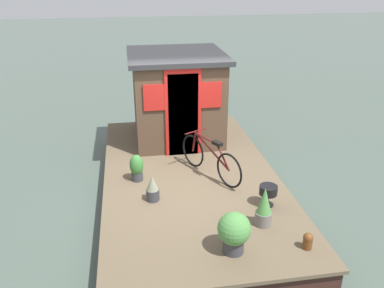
{
  "coord_description": "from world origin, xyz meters",
  "views": [
    {
      "loc": [
        -6.57,
        1.06,
        4.02
      ],
      "look_at": [
        -0.2,
        0.0,
        1.15
      ],
      "focal_mm": 37.47,
      "sensor_mm": 36.0,
      "label": 1
    }
  ],
  "objects_px": {
    "houseboat_cabin": "(177,96)",
    "potted_plant_sage": "(137,168)",
    "mooring_bollard": "(308,240)",
    "bicycle": "(210,158)",
    "charcoal_grill": "(268,191)",
    "potted_plant_succulent": "(264,207)",
    "potted_plant_fern": "(153,189)",
    "potted_plant_geranium": "(234,231)"
  },
  "relations": [
    {
      "from": "bicycle",
      "to": "potted_plant_sage",
      "type": "relative_size",
      "value": 2.94
    },
    {
      "from": "houseboat_cabin",
      "to": "bicycle",
      "type": "bearing_deg",
      "value": -169.86
    },
    {
      "from": "potted_plant_geranium",
      "to": "potted_plant_sage",
      "type": "relative_size",
      "value": 1.19
    },
    {
      "from": "potted_plant_geranium",
      "to": "charcoal_grill",
      "type": "distance_m",
      "value": 1.34
    },
    {
      "from": "potted_plant_succulent",
      "to": "potted_plant_sage",
      "type": "distance_m",
      "value": 2.48
    },
    {
      "from": "houseboat_cabin",
      "to": "potted_plant_succulent",
      "type": "height_order",
      "value": "houseboat_cabin"
    },
    {
      "from": "potted_plant_succulent",
      "to": "potted_plant_fern",
      "type": "bearing_deg",
      "value": 58.62
    },
    {
      "from": "potted_plant_sage",
      "to": "mooring_bollard",
      "type": "bearing_deg",
      "value": -136.17
    },
    {
      "from": "potted_plant_succulent",
      "to": "potted_plant_fern",
      "type": "xyz_separation_m",
      "value": [
        0.97,
        1.59,
        -0.09
      ]
    },
    {
      "from": "potted_plant_fern",
      "to": "potted_plant_geranium",
      "type": "bearing_deg",
      "value": -146.83
    },
    {
      "from": "houseboat_cabin",
      "to": "bicycle",
      "type": "xyz_separation_m",
      "value": [
        -1.95,
        -0.35,
        -0.61
      ]
    },
    {
      "from": "bicycle",
      "to": "mooring_bollard",
      "type": "xyz_separation_m",
      "value": [
        -2.28,
        -0.9,
        -0.23
      ]
    },
    {
      "from": "charcoal_grill",
      "to": "mooring_bollard",
      "type": "height_order",
      "value": "charcoal_grill"
    },
    {
      "from": "bicycle",
      "to": "potted_plant_succulent",
      "type": "bearing_deg",
      "value": -163.9
    },
    {
      "from": "potted_plant_succulent",
      "to": "mooring_bollard",
      "type": "bearing_deg",
      "value": -146.37
    },
    {
      "from": "potted_plant_geranium",
      "to": "potted_plant_fern",
      "type": "bearing_deg",
      "value": 33.17
    },
    {
      "from": "charcoal_grill",
      "to": "potted_plant_geranium",
      "type": "bearing_deg",
      "value": 140.76
    },
    {
      "from": "potted_plant_succulent",
      "to": "charcoal_grill",
      "type": "relative_size",
      "value": 1.77
    },
    {
      "from": "houseboat_cabin",
      "to": "potted_plant_geranium",
      "type": "xyz_separation_m",
      "value": [
        -4.13,
        -0.22,
        -0.63
      ]
    },
    {
      "from": "bicycle",
      "to": "potted_plant_succulent",
      "type": "relative_size",
      "value": 2.36
    },
    {
      "from": "charcoal_grill",
      "to": "mooring_bollard",
      "type": "relative_size",
      "value": 1.45
    },
    {
      "from": "mooring_bollard",
      "to": "houseboat_cabin",
      "type": "bearing_deg",
      "value": 16.43
    },
    {
      "from": "mooring_bollard",
      "to": "potted_plant_fern",
      "type": "bearing_deg",
      "value": 51.39
    },
    {
      "from": "houseboat_cabin",
      "to": "potted_plant_sage",
      "type": "bearing_deg",
      "value": 152.43
    },
    {
      "from": "potted_plant_geranium",
      "to": "bicycle",
      "type": "bearing_deg",
      "value": -3.37
    },
    {
      "from": "potted_plant_fern",
      "to": "mooring_bollard",
      "type": "relative_size",
      "value": 1.83
    },
    {
      "from": "charcoal_grill",
      "to": "potted_plant_sage",
      "type": "bearing_deg",
      "value": 59.89
    },
    {
      "from": "houseboat_cabin",
      "to": "bicycle",
      "type": "distance_m",
      "value": 2.07
    },
    {
      "from": "houseboat_cabin",
      "to": "potted_plant_fern",
      "type": "height_order",
      "value": "houseboat_cabin"
    },
    {
      "from": "potted_plant_fern",
      "to": "charcoal_grill",
      "type": "height_order",
      "value": "potted_plant_fern"
    },
    {
      "from": "potted_plant_geranium",
      "to": "charcoal_grill",
      "type": "bearing_deg",
      "value": -39.24
    },
    {
      "from": "bicycle",
      "to": "charcoal_grill",
      "type": "bearing_deg",
      "value": -147.85
    },
    {
      "from": "potted_plant_succulent",
      "to": "potted_plant_sage",
      "type": "bearing_deg",
      "value": 46.96
    },
    {
      "from": "houseboat_cabin",
      "to": "mooring_bollard",
      "type": "relative_size",
      "value": 8.49
    },
    {
      "from": "potted_plant_succulent",
      "to": "potted_plant_geranium",
      "type": "height_order",
      "value": "potted_plant_succulent"
    },
    {
      "from": "potted_plant_geranium",
      "to": "potted_plant_sage",
      "type": "distance_m",
      "value": 2.54
    },
    {
      "from": "potted_plant_fern",
      "to": "charcoal_grill",
      "type": "bearing_deg",
      "value": -104.29
    },
    {
      "from": "potted_plant_fern",
      "to": "potted_plant_geranium",
      "type": "height_order",
      "value": "potted_plant_geranium"
    },
    {
      "from": "potted_plant_fern",
      "to": "mooring_bollard",
      "type": "xyz_separation_m",
      "value": [
        -1.6,
        -2.01,
        -0.08
      ]
    },
    {
      "from": "bicycle",
      "to": "charcoal_grill",
      "type": "xyz_separation_m",
      "value": [
        -1.14,
        -0.72,
        -0.1
      ]
    },
    {
      "from": "bicycle",
      "to": "potted_plant_geranium",
      "type": "height_order",
      "value": "bicycle"
    },
    {
      "from": "potted_plant_fern",
      "to": "houseboat_cabin",
      "type": "bearing_deg",
      "value": -16.16
    }
  ]
}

